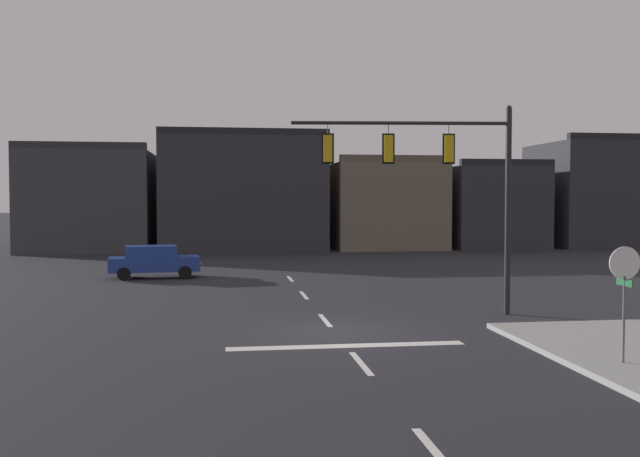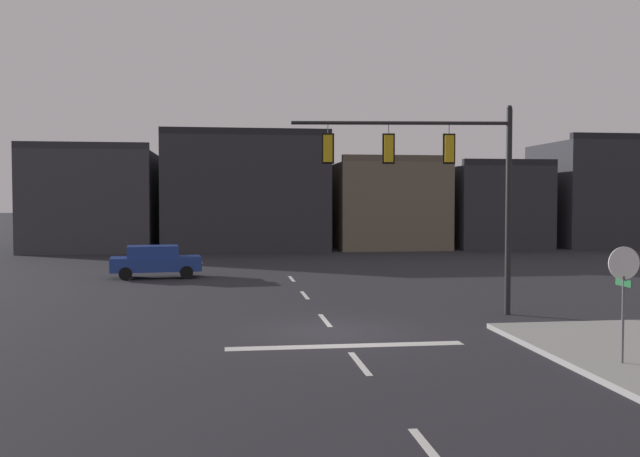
{
  "view_description": "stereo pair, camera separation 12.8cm",
  "coord_description": "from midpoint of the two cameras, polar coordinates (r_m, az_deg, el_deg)",
  "views": [
    {
      "loc": [
        -3.22,
        -20.2,
        3.89
      ],
      "look_at": [
        -0.16,
        2.03,
        2.97
      ],
      "focal_mm": 39.22,
      "sensor_mm": 36.0,
      "label": 1
    },
    {
      "loc": [
        -3.09,
        -20.21,
        3.89
      ],
      "look_at": [
        -0.16,
        2.03,
        2.97
      ],
      "focal_mm": 39.22,
      "sensor_mm": 36.0,
      "label": 2
    }
  ],
  "objects": [
    {
      "name": "ground_plane",
      "position": [
        20.82,
        1.03,
        -8.44
      ],
      "size": [
        400.0,
        400.0,
        0.0
      ],
      "primitive_type": "plane",
      "color": "#232328"
    },
    {
      "name": "stop_bar_paint",
      "position": [
        18.88,
        1.98,
        -9.55
      ],
      "size": [
        6.4,
        0.5,
        0.01
      ],
      "primitive_type": "cube",
      "color": "silver",
      "rests_on": "ground"
    },
    {
      "name": "lane_centreline",
      "position": [
        22.76,
        0.25,
        -7.49
      ],
      "size": [
        0.16,
        26.4,
        0.01
      ],
      "color": "silver",
      "rests_on": "ground"
    },
    {
      "name": "signal_mast_near_side",
      "position": [
        23.91,
        9.54,
        4.72
      ],
      "size": [
        7.4,
        0.98,
        7.08
      ],
      "color": "black",
      "rests_on": "ground"
    },
    {
      "name": "stop_sign",
      "position": [
        17.47,
        23.39,
        -3.6
      ],
      "size": [
        0.76,
        0.64,
        2.83
      ],
      "color": "#56565B",
      "rests_on": "ground"
    },
    {
      "name": "car_lot_nearside",
      "position": [
        35.85,
        -13.53,
        -2.58
      ],
      "size": [
        4.6,
        2.3,
        1.61
      ],
      "color": "navy",
      "rests_on": "ground"
    },
    {
      "name": "building_row",
      "position": [
        57.05,
        0.48,
        2.38
      ],
      "size": [
        49.41,
        11.53,
        9.14
      ],
      "color": "#38383D",
      "rests_on": "ground"
    }
  ]
}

